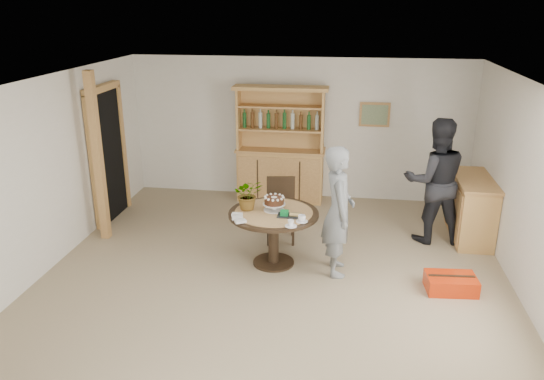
{
  "coord_description": "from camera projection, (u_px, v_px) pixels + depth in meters",
  "views": [
    {
      "loc": [
        0.86,
        -5.72,
        3.37
      ],
      "look_at": [
        -0.09,
        0.75,
        1.05
      ],
      "focal_mm": 35.0,
      "sensor_mm": 36.0,
      "label": 1
    }
  ],
  "objects": [
    {
      "name": "hutch",
      "position": [
        281.0,
        162.0,
        9.41
      ],
      "size": [
        1.62,
        0.54,
        2.04
      ],
      "color": "tan",
      "rests_on": "ground"
    },
    {
      "name": "dining_chair",
      "position": [
        281.0,
        205.0,
        7.85
      ],
      "size": [
        0.47,
        0.47,
        0.95
      ],
      "rotation": [
        0.0,
        0.0,
        0.14
      ],
      "color": "black",
      "rests_on": "ground"
    },
    {
      "name": "room_shell",
      "position": [
        270.0,
        155.0,
        6.0
      ],
      "size": [
        6.04,
        7.04,
        2.52
      ],
      "color": "white",
      "rests_on": "ground"
    },
    {
      "name": "sideboard",
      "position": [
        471.0,
        208.0,
        7.91
      ],
      "size": [
        0.54,
        1.26,
        0.94
      ],
      "color": "tan",
      "rests_on": "ground"
    },
    {
      "name": "coffee_cup_a",
      "position": [
        302.0,
        219.0,
        6.67
      ],
      "size": [
        0.15,
        0.15,
        0.09
      ],
      "color": "white",
      "rests_on": "dining_table"
    },
    {
      "name": "teen_boy",
      "position": [
        338.0,
        211.0,
        6.76
      ],
      "size": [
        0.49,
        0.67,
        1.71
      ],
      "primitive_type": "imported",
      "rotation": [
        0.0,
        0.0,
        1.7
      ],
      "color": "slate",
      "rests_on": "ground"
    },
    {
      "name": "red_suitcase",
      "position": [
        451.0,
        283.0,
        6.53
      ],
      "size": [
        0.63,
        0.45,
        0.21
      ],
      "rotation": [
        0.0,
        0.0,
        0.08
      ],
      "color": "red",
      "rests_on": "ground"
    },
    {
      "name": "coffee_cup_b",
      "position": [
        291.0,
        224.0,
        6.53
      ],
      "size": [
        0.15,
        0.15,
        0.08
      ],
      "color": "white",
      "rests_on": "dining_table"
    },
    {
      "name": "birthday_cake",
      "position": [
        274.0,
        202.0,
        7.01
      ],
      "size": [
        0.3,
        0.3,
        0.2
      ],
      "color": "white",
      "rests_on": "dining_table"
    },
    {
      "name": "dining_table",
      "position": [
        274.0,
        223.0,
        7.05
      ],
      "size": [
        1.2,
        1.2,
        0.76
      ],
      "color": "black",
      "rests_on": "ground"
    },
    {
      "name": "doorway",
      "position": [
        108.0,
        152.0,
        8.47
      ],
      "size": [
        0.13,
        1.1,
        2.18
      ],
      "color": "black",
      "rests_on": "ground"
    },
    {
      "name": "pine_post",
      "position": [
        98.0,
        158.0,
        7.65
      ],
      "size": [
        0.12,
        0.12,
        2.5
      ],
      "primitive_type": "cube",
      "color": "tan",
      "rests_on": "ground"
    },
    {
      "name": "flower_vase",
      "position": [
        248.0,
        194.0,
        7.02
      ],
      "size": [
        0.47,
        0.44,
        0.42
      ],
      "primitive_type": "imported",
      "rotation": [
        0.0,
        0.0,
        0.35
      ],
      "color": "#3F7233",
      "rests_on": "dining_table"
    },
    {
      "name": "adult_person",
      "position": [
        435.0,
        181.0,
        7.68
      ],
      "size": [
        0.98,
        0.8,
        1.86
      ],
      "primitive_type": "imported",
      "rotation": [
        0.0,
        0.0,
        3.26
      ],
      "color": "black",
      "rests_on": "ground"
    },
    {
      "name": "napkins",
      "position": [
        238.0,
        218.0,
        6.76
      ],
      "size": [
        0.24,
        0.33,
        0.03
      ],
      "color": "white",
      "rests_on": "dining_table"
    },
    {
      "name": "ground",
      "position": [
        270.0,
        290.0,
        6.58
      ],
      "size": [
        7.0,
        7.0,
        0.0
      ],
      "primitive_type": "plane",
      "color": "tan",
      "rests_on": "ground"
    },
    {
      "name": "gift_tray",
      "position": [
        289.0,
        214.0,
        6.85
      ],
      "size": [
        0.3,
        0.2,
        0.08
      ],
      "color": "black",
      "rests_on": "dining_table"
    }
  ]
}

